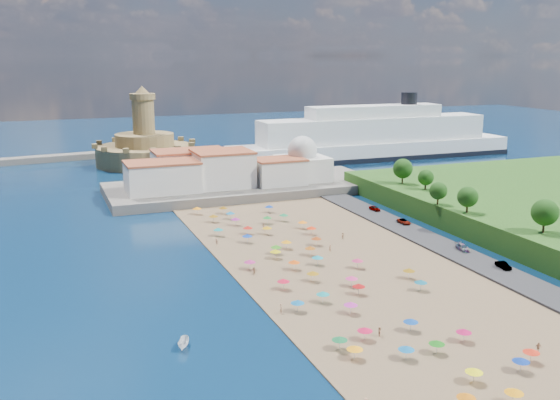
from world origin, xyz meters
name	(u,v)px	position (x,y,z in m)	size (l,w,h in m)	color
ground	(304,260)	(0.00, 0.00, 0.00)	(700.00, 700.00, 0.00)	#071938
terrace	(245,187)	(10.00, 73.00, 1.50)	(90.00, 36.00, 3.00)	#59544C
jetty	(159,174)	(-12.00, 108.00, 1.20)	(18.00, 70.00, 2.40)	#59544C
waterfront_buildings	(205,171)	(-3.05, 73.64, 7.88)	(57.00, 29.00, 11.00)	silver
domed_building	(302,162)	(30.00, 71.00, 8.97)	(16.00, 16.00, 15.00)	silver
fortress	(145,149)	(-12.00, 138.00, 6.68)	(40.00, 40.00, 32.40)	#9B854D
cruise_ship	(373,140)	(83.96, 117.32, 8.47)	(131.11, 19.90, 28.61)	black
beach_parasols	(316,265)	(-1.59, -9.64, 2.15)	(31.61, 114.42, 2.20)	gray
beachgoers	(310,274)	(-3.66, -11.37, 1.12)	(33.41, 85.12, 1.87)	tan
moored_boats	(220,387)	(-32.74, -46.91, 0.75)	(6.85, 33.76, 1.51)	white
parked_cars	(429,233)	(36.00, 4.65, 1.36)	(2.61, 58.09, 1.37)	gray
hillside_trees	(503,203)	(48.58, -6.09, 10.20)	(12.41, 102.89, 7.69)	#382314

